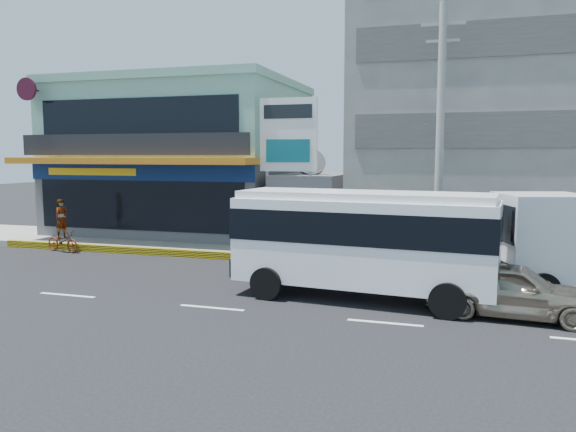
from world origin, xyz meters
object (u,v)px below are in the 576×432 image
object	(u,v)px
billboard	(288,143)
utility_pole_near	(440,135)
shop_building	(186,162)
motorcycle_rider	(62,235)
satellite_dish	(310,173)
minibus	(363,235)
sedan	(512,290)
concrete_building	(533,101)

from	to	relation	value
billboard	utility_pole_near	bearing A→B (deg)	-15.48
shop_building	billboard	size ratio (longest dim) A/B	1.80
motorcycle_rider	utility_pole_near	bearing A→B (deg)	2.54
utility_pole_near	satellite_dish	bearing A→B (deg)	149.04
utility_pole_near	minibus	xyz separation A→B (m)	(-2.00, -5.05, -3.18)
billboard	utility_pole_near	size ratio (longest dim) A/B	0.69
utility_pole_near	billboard	bearing A→B (deg)	164.52
satellite_dish	utility_pole_near	size ratio (longest dim) A/B	0.15
billboard	minibus	size ratio (longest dim) A/B	0.85
shop_building	sedan	size ratio (longest dim) A/B	2.76
shop_building	sedan	bearing A→B (deg)	-37.32
concrete_building	motorcycle_rider	bearing A→B (deg)	-157.91
billboard	minibus	world-z (taller)	billboard
satellite_dish	utility_pole_near	bearing A→B (deg)	-30.96
concrete_building	satellite_dish	world-z (taller)	concrete_building
shop_building	billboard	xyz separation A→B (m)	(7.50, -4.75, 0.93)
sedan	motorcycle_rider	world-z (taller)	motorcycle_rider
utility_pole_near	motorcycle_rider	size ratio (longest dim) A/B	4.13
concrete_building	utility_pole_near	xyz separation A→B (m)	(-4.00, -7.60, -1.85)
sedan	utility_pole_near	bearing A→B (deg)	25.66
shop_building	motorcycle_rider	world-z (taller)	shop_building
concrete_building	shop_building	bearing A→B (deg)	-176.65
minibus	motorcycle_rider	xyz separation A→B (m)	(-14.54, 4.32, -1.18)
concrete_building	utility_pole_near	distance (m)	8.79
shop_building	concrete_building	bearing A→B (deg)	3.35
satellite_dish	minibus	size ratio (longest dim) A/B	0.18
sedan	satellite_dish	bearing A→B (deg)	45.86
satellite_dish	utility_pole_near	distance (m)	7.17
satellite_dish	utility_pole_near	world-z (taller)	utility_pole_near
satellite_dish	minibus	distance (m)	9.67
satellite_dish	sedan	xyz separation A→B (m)	(8.23, -9.42, -2.81)
utility_pole_near	sedan	bearing A→B (deg)	-69.08
satellite_dish	sedan	distance (m)	12.82
concrete_building	billboard	xyz separation A→B (m)	(-10.50, -5.80, -2.07)
satellite_dish	motorcycle_rider	world-z (taller)	satellite_dish
shop_building	concrete_building	xyz separation A→B (m)	(18.00, 1.05, 3.00)
concrete_building	sedan	bearing A→B (deg)	-97.53
concrete_building	sedan	distance (m)	14.91
billboard	concrete_building	bearing A→B (deg)	28.92
satellite_dish	billboard	world-z (taller)	billboard
utility_pole_near	motorcycle_rider	distance (m)	17.12
shop_building	utility_pole_near	size ratio (longest dim) A/B	1.24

